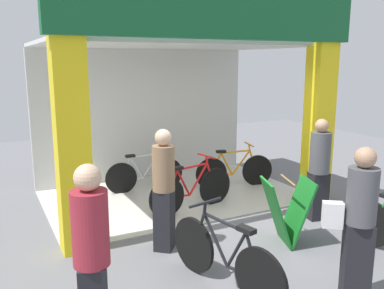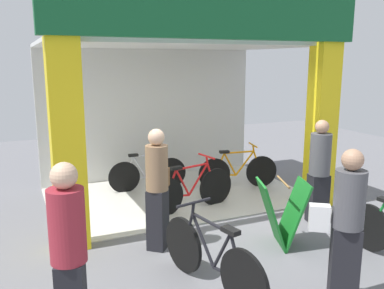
{
  "view_description": "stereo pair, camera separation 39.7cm",
  "coord_description": "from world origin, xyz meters",
  "px_view_note": "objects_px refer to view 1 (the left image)",
  "views": [
    {
      "loc": [
        -3.18,
        -5.43,
        2.57
      ],
      "look_at": [
        0.0,
        0.75,
        1.15
      ],
      "focal_mm": 38.54,
      "sensor_mm": 36.0,
      "label": 1
    },
    {
      "loc": [
        -2.83,
        -5.61,
        2.57
      ],
      "look_at": [
        0.0,
        0.75,
        1.15
      ],
      "focal_mm": 38.54,
      "sensor_mm": 36.0,
      "label": 2
    }
  ],
  "objects_px": {
    "bicycle_inside_2": "(192,190)",
    "pedestrian_0": "(319,169)",
    "pedestrian_2": "(92,259)",
    "pedestrian_3": "(164,189)",
    "sandwich_board_sign": "(287,211)",
    "bicycle_parked_1": "(224,258)",
    "bicycle_inside_0": "(145,174)",
    "pedestrian_1": "(358,224)",
    "bicycle_inside_1": "(234,170)"
  },
  "relations": [
    {
      "from": "bicycle_parked_1",
      "to": "bicycle_inside_0",
      "type": "bearing_deg",
      "value": 82.68
    },
    {
      "from": "bicycle_inside_2",
      "to": "pedestrian_3",
      "type": "bearing_deg",
      "value": -131.35
    },
    {
      "from": "pedestrian_1",
      "to": "pedestrian_3",
      "type": "height_order",
      "value": "pedestrian_1"
    },
    {
      "from": "pedestrian_2",
      "to": "pedestrian_3",
      "type": "distance_m",
      "value": 2.13
    },
    {
      "from": "bicycle_inside_0",
      "to": "bicycle_inside_1",
      "type": "height_order",
      "value": "bicycle_inside_1"
    },
    {
      "from": "bicycle_inside_0",
      "to": "bicycle_inside_1",
      "type": "bearing_deg",
      "value": -19.87
    },
    {
      "from": "bicycle_inside_2",
      "to": "pedestrian_0",
      "type": "height_order",
      "value": "pedestrian_0"
    },
    {
      "from": "bicycle_inside_1",
      "to": "bicycle_inside_2",
      "type": "height_order",
      "value": "bicycle_inside_2"
    },
    {
      "from": "bicycle_inside_2",
      "to": "pedestrian_3",
      "type": "xyz_separation_m",
      "value": [
        -1.01,
        -1.15,
        0.49
      ]
    },
    {
      "from": "bicycle_inside_1",
      "to": "pedestrian_0",
      "type": "distance_m",
      "value": 2.15
    },
    {
      "from": "sandwich_board_sign",
      "to": "bicycle_inside_0",
      "type": "bearing_deg",
      "value": 106.36
    },
    {
      "from": "bicycle_parked_1",
      "to": "sandwich_board_sign",
      "type": "xyz_separation_m",
      "value": [
        1.43,
        0.64,
        0.09
      ]
    },
    {
      "from": "pedestrian_0",
      "to": "pedestrian_2",
      "type": "bearing_deg",
      "value": -159.78
    },
    {
      "from": "sandwich_board_sign",
      "to": "bicycle_inside_1",
      "type": "bearing_deg",
      "value": 72.9
    },
    {
      "from": "pedestrian_3",
      "to": "bicycle_parked_1",
      "type": "bearing_deg",
      "value": -81.57
    },
    {
      "from": "bicycle_inside_0",
      "to": "pedestrian_0",
      "type": "bearing_deg",
      "value": -53.57
    },
    {
      "from": "pedestrian_3",
      "to": "sandwich_board_sign",
      "type": "bearing_deg",
      "value": -21.2
    },
    {
      "from": "bicycle_inside_2",
      "to": "bicycle_parked_1",
      "type": "xyz_separation_m",
      "value": [
        -0.83,
        -2.42,
        0.01
      ]
    },
    {
      "from": "bicycle_inside_0",
      "to": "pedestrian_1",
      "type": "height_order",
      "value": "pedestrian_1"
    },
    {
      "from": "bicycle_inside_2",
      "to": "pedestrian_1",
      "type": "bearing_deg",
      "value": -84.7
    },
    {
      "from": "sandwich_board_sign",
      "to": "bicycle_parked_1",
      "type": "bearing_deg",
      "value": -155.81
    },
    {
      "from": "bicycle_inside_1",
      "to": "sandwich_board_sign",
      "type": "bearing_deg",
      "value": -107.1
    },
    {
      "from": "bicycle_parked_1",
      "to": "bicycle_inside_1",
      "type": "bearing_deg",
      "value": 55.34
    },
    {
      "from": "bicycle_inside_0",
      "to": "pedestrian_1",
      "type": "relative_size",
      "value": 0.93
    },
    {
      "from": "bicycle_inside_0",
      "to": "bicycle_inside_2",
      "type": "bearing_deg",
      "value": -76.67
    },
    {
      "from": "bicycle_inside_2",
      "to": "pedestrian_0",
      "type": "xyz_separation_m",
      "value": [
        1.66,
        -1.29,
        0.48
      ]
    },
    {
      "from": "sandwich_board_sign",
      "to": "pedestrian_0",
      "type": "relative_size",
      "value": 0.57
    },
    {
      "from": "pedestrian_3",
      "to": "pedestrian_1",
      "type": "bearing_deg",
      "value": -57.97
    },
    {
      "from": "sandwich_board_sign",
      "to": "bicycle_inside_2",
      "type": "bearing_deg",
      "value": 108.69
    },
    {
      "from": "bicycle_inside_1",
      "to": "pedestrian_1",
      "type": "distance_m",
      "value": 4.21
    },
    {
      "from": "bicycle_inside_2",
      "to": "pedestrian_3",
      "type": "relative_size",
      "value": 1.01
    },
    {
      "from": "bicycle_parked_1",
      "to": "pedestrian_0",
      "type": "distance_m",
      "value": 2.77
    },
    {
      "from": "pedestrian_1",
      "to": "bicycle_parked_1",
      "type": "bearing_deg",
      "value": 143.47
    },
    {
      "from": "sandwich_board_sign",
      "to": "pedestrian_1",
      "type": "xyz_separation_m",
      "value": [
        -0.3,
        -1.48,
        0.41
      ]
    },
    {
      "from": "bicycle_inside_0",
      "to": "sandwich_board_sign",
      "type": "relative_size",
      "value": 1.67
    },
    {
      "from": "bicycle_parked_1",
      "to": "pedestrian_3",
      "type": "bearing_deg",
      "value": 98.43
    },
    {
      "from": "bicycle_inside_2",
      "to": "pedestrian_1",
      "type": "height_order",
      "value": "pedestrian_1"
    },
    {
      "from": "bicycle_inside_2",
      "to": "pedestrian_1",
      "type": "distance_m",
      "value": 3.31
    },
    {
      "from": "bicycle_parked_1",
      "to": "sandwich_board_sign",
      "type": "relative_size",
      "value": 1.82
    },
    {
      "from": "bicycle_inside_1",
      "to": "pedestrian_3",
      "type": "bearing_deg",
      "value": -141.13
    },
    {
      "from": "bicycle_parked_1",
      "to": "pedestrian_1",
      "type": "relative_size",
      "value": 1.01
    },
    {
      "from": "bicycle_parked_1",
      "to": "pedestrian_2",
      "type": "height_order",
      "value": "pedestrian_2"
    },
    {
      "from": "bicycle_inside_2",
      "to": "pedestrian_2",
      "type": "bearing_deg",
      "value": -130.71
    },
    {
      "from": "sandwich_board_sign",
      "to": "pedestrian_3",
      "type": "relative_size",
      "value": 0.56
    },
    {
      "from": "bicycle_inside_0",
      "to": "pedestrian_1",
      "type": "bearing_deg",
      "value": -82.24
    },
    {
      "from": "bicycle_inside_2",
      "to": "pedestrian_0",
      "type": "relative_size",
      "value": 1.02
    },
    {
      "from": "bicycle_inside_1",
      "to": "bicycle_inside_2",
      "type": "distance_m",
      "value": 1.6
    },
    {
      "from": "bicycle_inside_0",
      "to": "bicycle_inside_2",
      "type": "xyz_separation_m",
      "value": [
        0.33,
        -1.41,
        0.03
      ]
    },
    {
      "from": "bicycle_parked_1",
      "to": "pedestrian_3",
      "type": "height_order",
      "value": "pedestrian_3"
    },
    {
      "from": "bicycle_inside_2",
      "to": "pedestrian_2",
      "type": "relative_size",
      "value": 0.97
    }
  ]
}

